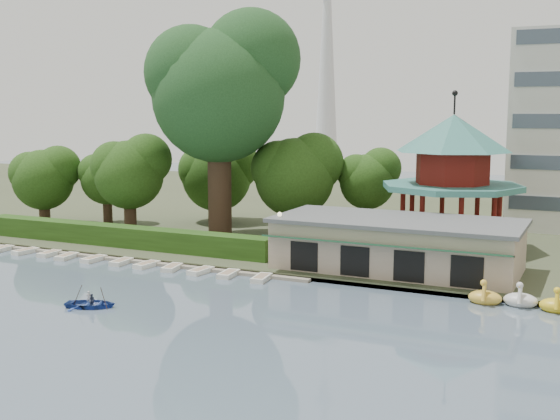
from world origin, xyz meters
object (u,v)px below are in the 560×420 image
Objects in this scene: dock at (125,259)px; pavilion at (452,168)px; big_tree at (221,84)px; boathouse at (397,244)px; rowboat_with_passengers at (90,300)px.

pavilion is (24.00, 14.80, 7.36)m from dock.
dock is 18.66m from big_tree.
dock is 1.58× the size of big_tree.
dock is at bearing -148.34° from pavilion.
boathouse is at bearing -101.28° from pavilion.
pavilion is at bearing 78.72° from boathouse.
big_tree is at bearing 161.70° from boathouse.
rowboat_with_passengers is (3.63, -23.39, -14.39)m from big_tree.
rowboat_with_passengers reaches higher than dock.
big_tree is at bearing -169.66° from pavilion.
big_tree reaches higher than rowboat_with_passengers.
dock is at bearing -167.76° from boathouse.
big_tree is at bearing 73.93° from dock.
big_tree reaches higher than boathouse.
pavilion reaches higher than rowboat_with_passengers.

